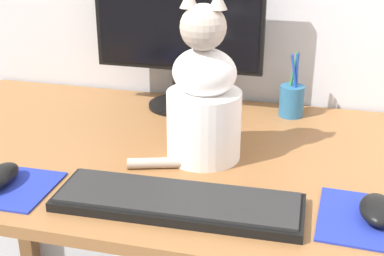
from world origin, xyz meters
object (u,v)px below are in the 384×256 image
(computer_mouse_right, at_px, (378,210))
(monitor, at_px, (178,29))
(pen_cup, at_px, (292,99))
(keyboard, at_px, (178,202))
(cat, at_px, (203,99))

(computer_mouse_right, bearing_deg, monitor, 136.93)
(monitor, relative_size, pen_cup, 2.65)
(keyboard, xyz_separation_m, cat, (-0.00, 0.22, 0.13))
(computer_mouse_right, relative_size, pen_cup, 0.60)
(cat, bearing_deg, computer_mouse_right, -23.16)
(keyboard, distance_m, cat, 0.26)
(keyboard, relative_size, computer_mouse_right, 4.55)
(keyboard, height_order, cat, cat)
(keyboard, height_order, computer_mouse_right, computer_mouse_right)
(monitor, distance_m, cat, 0.34)
(monitor, distance_m, pen_cup, 0.36)
(pen_cup, bearing_deg, computer_mouse_right, -68.03)
(computer_mouse_right, height_order, cat, cat)
(computer_mouse_right, distance_m, pen_cup, 0.52)
(computer_mouse_right, bearing_deg, pen_cup, 111.97)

